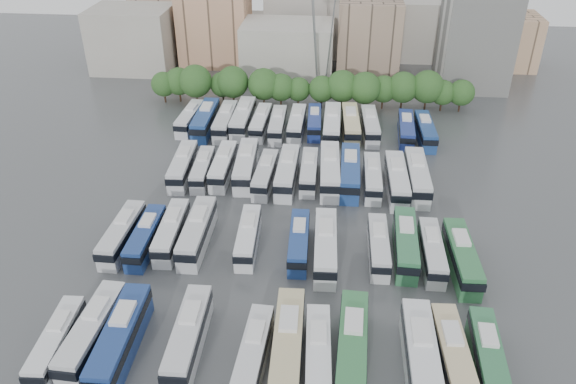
# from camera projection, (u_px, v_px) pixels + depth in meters

# --- Properties ---
(ground) EXTENTS (220.00, 220.00, 0.00)m
(ground) POSITION_uv_depth(u_px,v_px,m) (290.00, 226.00, 76.85)
(ground) COLOR #424447
(ground) RESTS_ON ground
(tree_line) EXTENTS (64.07, 7.78, 8.28)m
(tree_line) POSITION_uv_depth(u_px,v_px,m) (309.00, 86.00, 110.29)
(tree_line) COLOR black
(tree_line) RESTS_ON ground
(city_buildings) EXTENTS (102.00, 35.00, 20.00)m
(city_buildings) POSITION_uv_depth(u_px,v_px,m) (287.00, 27.00, 134.51)
(city_buildings) COLOR #9E998E
(city_buildings) RESTS_ON ground
(apartment_tower) EXTENTS (14.00, 14.00, 26.00)m
(apartment_tower) POSITION_uv_depth(u_px,v_px,m) (478.00, 25.00, 116.73)
(apartment_tower) COLOR silver
(apartment_tower) RESTS_ON ground
(electricity_pylon) EXTENTS (9.00, 6.91, 33.83)m
(electricity_pylon) POSITION_uv_depth(u_px,v_px,m) (324.00, 3.00, 109.55)
(electricity_pylon) COLOR slate
(electricity_pylon) RESTS_ON ground
(bus_r0_s0) EXTENTS (2.85, 10.88, 3.38)m
(bus_r0_s0) POSITION_uv_depth(u_px,v_px,m) (57.00, 341.00, 56.57)
(bus_r0_s0) COLOR silver
(bus_r0_s0) RESTS_ON ground
(bus_r0_s1) EXTENTS (3.23, 12.54, 3.90)m
(bus_r0_s1) POSITION_uv_depth(u_px,v_px,m) (93.00, 331.00, 57.41)
(bus_r0_s1) COLOR silver
(bus_r0_s1) RESTS_ON ground
(bus_r0_s2) EXTENTS (3.12, 13.24, 4.14)m
(bus_r0_s2) POSITION_uv_depth(u_px,v_px,m) (121.00, 338.00, 56.41)
(bus_r0_s2) COLOR navy
(bus_r0_s2) RESTS_ON ground
(bus_r0_s4) EXTENTS (2.91, 12.39, 3.87)m
(bus_r0_s4) POSITION_uv_depth(u_px,v_px,m) (189.00, 336.00, 56.90)
(bus_r0_s4) COLOR silver
(bus_r0_s4) RESTS_ON ground
(bus_r0_s6) EXTENTS (2.95, 11.23, 3.49)m
(bus_r0_s6) POSITION_uv_depth(u_px,v_px,m) (253.00, 353.00, 55.16)
(bus_r0_s6) COLOR silver
(bus_r0_s6) RESTS_ON ground
(bus_r0_s7) EXTENTS (3.26, 13.29, 4.15)m
(bus_r0_s7) POSITION_uv_depth(u_px,v_px,m) (288.00, 344.00, 55.74)
(bus_r0_s7) COLOR #C3B586
(bus_r0_s7) RESTS_ON ground
(bus_r0_s8) EXTENTS (3.06, 11.55, 3.59)m
(bus_r0_s8) POSITION_uv_depth(u_px,v_px,m) (318.00, 355.00, 54.92)
(bus_r0_s8) COLOR silver
(bus_r0_s8) RESTS_ON ground
(bus_r0_s9) EXTENTS (3.41, 13.26, 4.13)m
(bus_r0_s9) POSITION_uv_depth(u_px,v_px,m) (352.00, 347.00, 55.48)
(bus_r0_s9) COLOR #317341
(bus_r0_s9) RESTS_ON ground
(bus_r0_s11) EXTENTS (2.98, 13.45, 4.21)m
(bus_r0_s11) POSITION_uv_depth(u_px,v_px,m) (421.00, 358.00, 54.12)
(bus_r0_s11) COLOR silver
(bus_r0_s11) RESTS_ON ground
(bus_r0_s12) EXTENTS (3.22, 12.23, 3.80)m
(bus_r0_s12) POSITION_uv_depth(u_px,v_px,m) (453.00, 357.00, 54.53)
(bus_r0_s12) COLOR #CAB78B
(bus_r0_s12) RESTS_ON ground
(bus_r0_s13) EXTENTS (3.00, 11.62, 3.62)m
(bus_r0_s13) POSITION_uv_depth(u_px,v_px,m) (488.00, 358.00, 54.56)
(bus_r0_s13) COLOR #307046
(bus_r0_s13) RESTS_ON ground
(bus_r1_s0) EXTENTS (2.83, 11.86, 3.71)m
(bus_r1_s0) POSITION_uv_depth(u_px,v_px,m) (122.00, 234.00, 72.27)
(bus_r1_s0) COLOR silver
(bus_r1_s0) RESTS_ON ground
(bus_r1_s1) EXTENTS (2.50, 11.31, 3.55)m
(bus_r1_s1) POSITION_uv_depth(u_px,v_px,m) (146.00, 237.00, 71.82)
(bus_r1_s1) COLOR navy
(bus_r1_s1) RESTS_ON ground
(bus_r1_s2) EXTENTS (2.95, 11.75, 3.66)m
(bus_r1_s2) POSITION_uv_depth(u_px,v_px,m) (172.00, 231.00, 72.75)
(bus_r1_s2) COLOR silver
(bus_r1_s2) RESTS_ON ground
(bus_r1_s3) EXTENTS (2.83, 12.69, 3.98)m
(bus_r1_s3) POSITION_uv_depth(u_px,v_px,m) (197.00, 232.00, 72.38)
(bus_r1_s3) COLOR silver
(bus_r1_s3) RESTS_ON ground
(bus_r1_s5) EXTENTS (2.87, 11.22, 3.49)m
(bus_r1_s5) POSITION_uv_depth(u_px,v_px,m) (248.00, 236.00, 71.91)
(bus_r1_s5) COLOR silver
(bus_r1_s5) RESTS_ON ground
(bus_r1_s7) EXTENTS (2.76, 11.17, 3.48)m
(bus_r1_s7) POSITION_uv_depth(u_px,v_px,m) (299.00, 241.00, 71.00)
(bus_r1_s7) COLOR navy
(bus_r1_s7) RESTS_ON ground
(bus_r1_s8) EXTENTS (3.18, 12.88, 4.02)m
(bus_r1_s8) POSITION_uv_depth(u_px,v_px,m) (325.00, 246.00, 69.71)
(bus_r1_s8) COLOR silver
(bus_r1_s8) RESTS_ON ground
(bus_r1_s10) EXTENTS (2.52, 10.99, 3.44)m
(bus_r1_s10) POSITION_uv_depth(u_px,v_px,m) (379.00, 246.00, 70.20)
(bus_r1_s10) COLOR silver
(bus_r1_s10) RESTS_ON ground
(bus_r1_s11) EXTENTS (3.19, 12.56, 3.91)m
(bus_r1_s11) POSITION_uv_depth(u_px,v_px,m) (406.00, 243.00, 70.31)
(bus_r1_s11) COLOR #307247
(bus_r1_s11) RESTS_ON ground
(bus_r1_s12) EXTENTS (2.47, 11.20, 3.51)m
(bus_r1_s12) POSITION_uv_depth(u_px,v_px,m) (432.00, 251.00, 69.21)
(bus_r1_s12) COLOR silver
(bus_r1_s12) RESTS_ON ground
(bus_r1_s13) EXTENTS (3.14, 12.56, 3.92)m
(bus_r1_s13) POSITION_uv_depth(u_px,v_px,m) (462.00, 257.00, 67.96)
(bus_r1_s13) COLOR #307142
(bus_r1_s13) RESTS_ON ground
(bus_r2_s1) EXTENTS (3.29, 12.39, 3.85)m
(bus_r2_s1) POSITION_uv_depth(u_px,v_px,m) (183.00, 166.00, 87.76)
(bus_r2_s1) COLOR silver
(bus_r2_s1) RESTS_ON ground
(bus_r2_s2) EXTENTS (2.92, 10.99, 3.42)m
(bus_r2_s2) POSITION_uv_depth(u_px,v_px,m) (203.00, 169.00, 87.33)
(bus_r2_s2) COLOR silver
(bus_r2_s2) RESTS_ON ground
(bus_r2_s3) EXTENTS (2.67, 12.03, 3.77)m
(bus_r2_s3) POSITION_uv_depth(u_px,v_px,m) (223.00, 166.00, 87.86)
(bus_r2_s3) COLOR white
(bus_r2_s3) RESTS_ON ground
(bus_r2_s4) EXTENTS (3.50, 13.20, 4.10)m
(bus_r2_s4) POSITION_uv_depth(u_px,v_px,m) (246.00, 165.00, 87.65)
(bus_r2_s4) COLOR silver
(bus_r2_s4) RESTS_ON ground
(bus_r2_s5) EXTENTS (3.00, 11.65, 3.63)m
(bus_r2_s5) POSITION_uv_depth(u_px,v_px,m) (265.00, 174.00, 85.69)
(bus_r2_s5) COLOR silver
(bus_r2_s5) RESTS_ON ground
(bus_r2_s6) EXTENTS (2.94, 12.92, 4.05)m
(bus_r2_s6) POSITION_uv_depth(u_px,v_px,m) (287.00, 172.00, 85.88)
(bus_r2_s6) COLOR silver
(bus_r2_s6) RESTS_ON ground
(bus_r2_s7) EXTENTS (2.60, 11.30, 3.54)m
(bus_r2_s7) POSITION_uv_depth(u_px,v_px,m) (309.00, 171.00, 86.52)
(bus_r2_s7) COLOR silver
(bus_r2_s7) RESTS_ON ground
(bus_r2_s8) EXTENTS (3.50, 13.77, 4.29)m
(bus_r2_s8) POSITION_uv_depth(u_px,v_px,m) (330.00, 170.00, 86.08)
(bus_r2_s8) COLOR silver
(bus_r2_s8) RESTS_ON ground
(bus_r2_s9) EXTENTS (3.05, 13.49, 4.23)m
(bus_r2_s9) POSITION_uv_depth(u_px,v_px,m) (350.00, 172.00, 85.70)
(bus_r2_s9) COLOR navy
(bus_r2_s9) RESTS_ON ground
(bus_r2_s10) EXTENTS (2.50, 11.46, 3.60)m
(bus_r2_s10) POSITION_uv_depth(u_px,v_px,m) (372.00, 177.00, 84.87)
(bus_r2_s10) COLOR silver
(bus_r2_s10) RESTS_ON ground
(bus_r2_s11) EXTENTS (3.06, 13.04, 4.08)m
(bus_r2_s11) POSITION_uv_depth(u_px,v_px,m) (397.00, 180.00, 83.79)
(bus_r2_s11) COLOR silver
(bus_r2_s11) RESTS_ON ground
(bus_r2_s12) EXTENTS (2.95, 13.36, 4.19)m
(bus_r2_s12) POSITION_uv_depth(u_px,v_px,m) (417.00, 176.00, 84.58)
(bus_r2_s12) COLOR silver
(bus_r2_s12) RESTS_ON ground
(bus_r3_s0) EXTENTS (3.13, 11.78, 3.66)m
(bus_r3_s0) POSITION_uv_depth(u_px,v_px,m) (190.00, 118.00, 103.62)
(bus_r3_s0) COLOR silver
(bus_r3_s0) RESTS_ON ground
(bus_r3_s1) EXTENTS (3.08, 13.45, 4.21)m
(bus_r3_s1) POSITION_uv_depth(u_px,v_px,m) (205.00, 120.00, 102.41)
(bus_r3_s1) COLOR navy
(bus_r3_s1) RESTS_ON ground
(bus_r3_s2) EXTENTS (2.88, 12.67, 3.97)m
(bus_r3_s2) POSITION_uv_depth(u_px,v_px,m) (225.00, 121.00, 102.18)
(bus_r3_s2) COLOR silver
(bus_r3_s2) RESTS_ON ground
(bus_r3_s3) EXTENTS (3.03, 13.47, 4.22)m
(bus_r3_s3) POSITION_uv_depth(u_px,v_px,m) (243.00, 118.00, 102.95)
(bus_r3_s3) COLOR silver
(bus_r3_s3) RESTS_ON ground
(bus_r3_s4) EXTENTS (2.86, 11.67, 3.64)m
(bus_r3_s4) POSITION_uv_depth(u_px,v_px,m) (261.00, 122.00, 102.16)
(bus_r3_s4) COLOR white
(bus_r3_s4) RESTS_ON ground
(bus_r3_s5) EXTENTS (2.73, 11.61, 3.63)m
(bus_r3_s5) POSITION_uv_depth(u_px,v_px,m) (278.00, 124.00, 101.31)
(bus_r3_s5) COLOR silver
(bus_r3_s5) RESTS_ON ground
(bus_r3_s6) EXTENTS (2.73, 11.86, 3.71)m
(bus_r3_s6) POSITION_uv_depth(u_px,v_px,m) (297.00, 123.00, 101.58)
(bus_r3_s6) COLOR silver
(bus_r3_s6) RESTS_ON ground
(bus_r3_s7) EXTENTS (2.85, 11.23, 3.50)m
(bus_r3_s7) POSITION_uv_depth(u_px,v_px,m) (314.00, 122.00, 102.44)
(bus_r3_s7) COLOR navy
(bus_r3_s7) RESTS_ON ground
(bus_r3_s8) EXTENTS (2.95, 13.52, 4.24)m
(bus_r3_s8) POSITION_uv_depth(u_px,v_px,m) (332.00, 125.00, 100.44)
(bus_r3_s8) COLOR white
(bus_r3_s8) RESTS_ON ground
(bus_r3_s9) EXTENTS (3.49, 13.18, 4.10)m
(bus_r3_s9) POSITION_uv_depth(u_px,v_px,m) (351.00, 124.00, 100.83)
(bus_r3_s9) COLOR beige
(bus_r3_s9) RESTS_ON ground
(bus_r3_s10) EXTENTS (3.28, 12.32, 3.83)m
(bus_r3_s10) POSITION_uv_depth(u_px,v_px,m) (370.00, 125.00, 100.74)
(bus_r3_s10) COLOR silver
(bus_r3_s10) RESTS_ON ground
(bus_r3_s12) EXTENTS (3.12, 11.90, 3.70)m
(bus_r3_s12) POSITION_uv_depth(u_px,v_px,m) (406.00, 129.00, 99.48)
(bus_r3_s12) COLOR navy
(bus_r3_s12) RESTS_ON ground
(bus_r3_s13) EXTENTS (2.95, 11.96, 3.73)m
(bus_r3_s13) POSITION_uv_depth(u_px,v_px,m) (425.00, 131.00, 98.95)
(bus_r3_s13) COLOR navy
(bus_r3_s13) RESTS_ON ground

